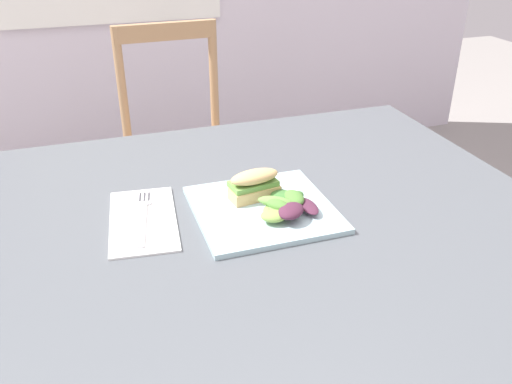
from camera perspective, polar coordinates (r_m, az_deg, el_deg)
dining_table at (r=1.01m, az=-2.18°, el=-9.51°), size 1.18×0.95×0.74m
chair_wooden_far at (r=1.98m, az=-7.87°, el=4.48°), size 0.41×0.41×0.87m
plate_lunch at (r=0.98m, az=0.74°, el=-1.82°), size 0.24×0.24×0.01m
sandwich_half_front at (r=0.99m, az=-0.18°, el=0.84°), size 0.10×0.06×0.06m
salad_mixed_greens at (r=0.95m, az=3.10°, el=-1.35°), size 0.11×0.13×0.03m
napkin_folded at (r=0.97m, az=-11.82°, el=-2.90°), size 0.14×0.23×0.00m
fork_on_napkin at (r=0.99m, az=-11.80°, el=-2.20°), size 0.05×0.19×0.00m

